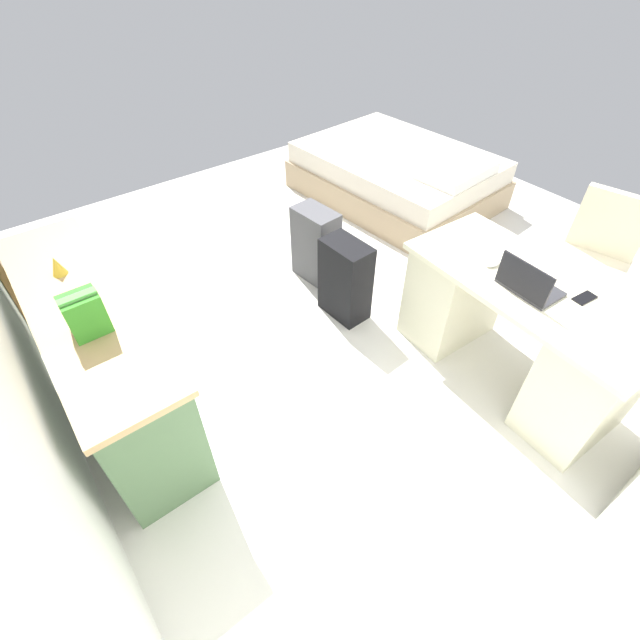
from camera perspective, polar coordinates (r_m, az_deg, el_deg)
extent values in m
plane|color=silver|center=(3.66, 4.71, 3.65)|extent=(5.51, 5.51, 0.00)
cube|color=beige|center=(2.80, 25.48, 3.88)|extent=(1.47, 0.74, 0.04)
cube|color=beige|center=(2.91, 30.74, -7.16)|extent=(0.43, 0.62, 0.72)
cube|color=beige|center=(3.21, 16.73, 3.44)|extent=(0.43, 0.62, 0.72)
cylinder|color=black|center=(3.87, 28.42, 0.56)|extent=(0.52, 0.52, 0.04)
cylinder|color=black|center=(3.76, 29.38, 2.70)|extent=(0.06, 0.06, 0.42)
cube|color=beige|center=(3.62, 30.72, 5.68)|extent=(0.55, 0.55, 0.08)
cube|color=beige|center=(3.67, 33.00, 10.24)|extent=(0.44, 0.16, 0.44)
cube|color=#4C6B47|center=(2.91, -25.73, -4.22)|extent=(1.76, 0.44, 0.76)
cube|color=tan|center=(2.66, -28.31, 1.64)|extent=(1.80, 0.48, 0.04)
cube|color=#415B3C|center=(2.77, -17.86, -9.53)|extent=(0.67, 0.01, 0.27)
cube|color=#415B3C|center=(3.33, -23.38, -0.47)|extent=(0.67, 0.01, 0.27)
cube|color=tan|center=(4.96, 9.45, 16.66)|extent=(1.99, 1.53, 0.28)
cube|color=silver|center=(4.86, 9.79, 19.18)|extent=(1.93, 1.46, 0.20)
cube|color=white|center=(4.45, 16.81, 17.81)|extent=(0.53, 0.71, 0.10)
cube|color=black|center=(3.27, 3.22, 5.08)|extent=(0.37, 0.24, 0.61)
cube|color=#4C4C51|center=(3.63, -0.55, 9.50)|extent=(0.38, 0.25, 0.61)
cube|color=#333338|center=(2.74, 25.12, 3.80)|extent=(0.32, 0.24, 0.02)
cube|color=black|center=(2.60, 24.46, 4.76)|extent=(0.31, 0.03, 0.19)
ellipsoid|color=white|center=(2.83, 21.09, 6.76)|extent=(0.07, 0.10, 0.03)
cube|color=black|center=(2.80, 30.55, 2.43)|extent=(0.08, 0.14, 0.01)
cube|color=#348B26|center=(2.33, -27.29, -0.06)|extent=(0.03, 0.17, 0.22)
cube|color=#56AE4B|center=(2.35, -27.62, 0.61)|extent=(0.04, 0.17, 0.23)
cube|color=#6C417F|center=(2.39, -27.78, 0.89)|extent=(0.04, 0.17, 0.20)
cube|color=#337229|center=(2.43, -28.03, 1.36)|extent=(0.04, 0.17, 0.20)
cone|color=gold|center=(2.87, -30.43, 5.94)|extent=(0.08, 0.08, 0.11)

